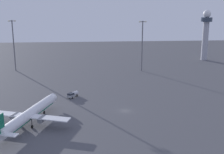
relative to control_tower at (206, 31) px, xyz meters
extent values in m
plane|color=#4C4C51|center=(-71.39, -101.07, -21.23)|extent=(416.00, 416.00, 0.00)
cylinder|color=#A8A8B2|center=(0.00, 0.00, -7.06)|extent=(4.40, 4.40, 28.35)
cylinder|color=#2D3847|center=(0.00, 0.00, 8.62)|extent=(8.00, 8.00, 3.00)
sphere|color=silver|center=(0.00, 0.00, 12.64)|extent=(5.60, 5.60, 5.60)
cylinder|color=white|center=(-107.42, -112.51, -17.23)|extent=(14.83, 34.51, 3.71)
cone|color=white|center=(-101.38, -94.74, -17.23)|extent=(4.10, 3.36, 3.53)
cube|color=white|center=(-107.73, -113.43, -17.42)|extent=(30.87, 13.76, 0.34)
cube|color=white|center=(-112.91, -128.71, -17.03)|extent=(10.94, 5.68, 0.34)
cube|color=#146B4C|center=(-112.82, -128.43, -14.05)|extent=(1.28, 3.06, 6.35)
cylinder|color=slate|center=(-112.82, -111.71, -18.11)|extent=(3.17, 4.02, 2.15)
cylinder|color=slate|center=(-102.64, -115.16, -18.11)|extent=(3.17, 4.02, 2.15)
cube|color=#146B4C|center=(-107.42, -112.51, -18.25)|extent=(13.57, 31.73, 0.35)
cylinder|color=#333338|center=(-103.80, -101.85, -18.96)|extent=(0.27, 0.27, 3.47)
cylinder|color=black|center=(-103.80, -101.85, -20.70)|extent=(0.72, 1.14, 1.08)
cylinder|color=#333338|center=(-110.24, -114.13, -18.96)|extent=(0.27, 0.27, 3.47)
cylinder|color=black|center=(-110.24, -114.13, -20.70)|extent=(0.72, 1.14, 1.08)
cylinder|color=#333338|center=(-106.17, -115.51, -18.96)|extent=(0.27, 0.27, 3.47)
cylinder|color=black|center=(-106.17, -115.51, -20.70)|extent=(0.72, 1.14, 1.08)
cube|color=gray|center=(-94.27, -82.90, -20.18)|extent=(3.67, 3.83, 1.20)
cube|color=#1E232D|center=(-94.27, -82.90, -19.23)|extent=(3.31, 3.42, 0.70)
cylinder|color=silver|center=(-92.75, -80.67, -19.79)|extent=(3.85, 4.48, 1.80)
cylinder|color=black|center=(-93.64, -83.84, -20.78)|extent=(0.75, 0.91, 0.90)
cylinder|color=black|center=(-95.38, -82.66, -20.78)|extent=(0.75, 0.91, 0.90)
cylinder|color=black|center=(-91.48, -80.67, -20.78)|extent=(0.75, 0.91, 0.90)
cylinder|color=black|center=(-93.22, -79.48, -20.78)|extent=(0.75, 0.91, 0.90)
cylinder|color=slate|center=(-132.17, -24.21, -5.35)|extent=(0.70, 0.70, 31.78)
cube|color=slate|center=(-132.17, -24.21, 9.94)|extent=(4.80, 0.40, 0.40)
sphere|color=#F9EAB2|center=(-133.97, -24.21, 9.94)|extent=(0.90, 0.90, 0.90)
sphere|color=#F9EAB2|center=(-130.37, -24.21, 9.94)|extent=(0.90, 0.90, 0.90)
cylinder|color=slate|center=(-52.47, -31.57, -5.55)|extent=(0.70, 0.70, 31.37)
cube|color=slate|center=(-52.47, -31.57, 9.54)|extent=(4.80, 0.40, 0.40)
sphere|color=#F9EAB2|center=(-54.27, -31.57, 9.54)|extent=(0.90, 0.90, 0.90)
sphere|color=#F9EAB2|center=(-50.67, -31.57, 9.54)|extent=(0.90, 0.90, 0.90)
camera|label=1|loc=(-85.85, -216.60, 22.90)|focal=48.68mm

